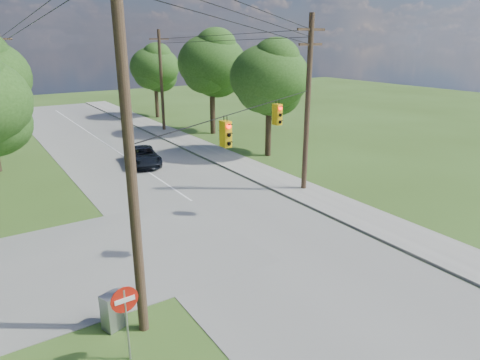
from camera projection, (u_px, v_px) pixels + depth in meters
ground at (264, 292)px, 16.15m from camera, size 140.00×140.00×0.00m
main_road at (237, 232)px, 21.16m from camera, size 10.00×100.00×0.03m
sidewalk_east at (335, 204)px, 24.61m from camera, size 2.60×100.00×0.12m
pole_sw at (129, 145)px, 12.14m from camera, size 2.00×0.32×12.00m
pole_ne at (308, 103)px, 25.41m from camera, size 2.00×0.32×10.50m
pole_north_e at (161, 80)px, 43.05m from camera, size 2.00×0.32×10.00m
pole_north_w at (7, 89)px, 35.87m from camera, size 2.00×0.32×10.00m
power_lines at (165, 38)px, 23.26m from camera, size 13.93×29.62×4.93m
traffic_signals at (254, 123)px, 19.28m from camera, size 4.91×3.27×1.05m
tree_e_near at (269, 77)px, 33.14m from camera, size 6.20×6.20×8.81m
tree_e_mid at (212, 63)px, 41.16m from camera, size 6.60×6.60×9.64m
tree_e_far at (155, 67)px, 50.52m from camera, size 5.80×5.80×8.32m
car_main_north at (143, 156)px, 32.24m from camera, size 3.05×5.14×1.34m
control_cabinet at (113, 311)px, 13.97m from camera, size 0.82×0.71×1.25m
do_not_enter_sign at (125, 308)px, 12.20m from camera, size 0.82×0.09×2.46m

